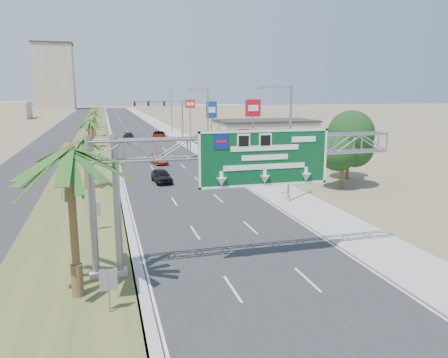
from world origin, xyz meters
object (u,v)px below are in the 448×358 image
car_mid_lane (159,159)px  car_far (129,137)px  store_building (265,132)px  car_left_lane (162,176)px  pole_sign_red_far (190,107)px  signal_mast (172,116)px  pole_sign_blue (212,112)px  sign_gantry (234,157)px  palm_near (68,151)px  car_right_lane (159,135)px  pole_sign_red_near (253,111)px

car_mid_lane → car_far: bearing=86.2°
store_building → car_left_lane: store_building is taller
car_far → pole_sign_red_far: pole_sign_red_far is taller
signal_mast → pole_sign_blue: 9.01m
car_far → pole_sign_blue: pole_sign_blue is taller
sign_gantry → palm_near: palm_near is taller
car_right_lane → pole_sign_blue: pole_sign_blue is taller
pole_sign_red_far → car_left_lane: bearing=-104.7°
store_building → pole_sign_blue: size_ratio=2.26×
pole_sign_red_near → store_building: bearing=64.4°
car_right_lane → car_far: 6.99m
car_far → pole_sign_red_near: pole_sign_red_near is taller
sign_gantry → pole_sign_red_far: pole_sign_red_far is taller
signal_mast → sign_gantry: bearing=-95.7°
sign_gantry → palm_near: bearing=-166.7°
signal_mast → pole_sign_blue: (6.22, -6.43, 1.08)m
car_far → pole_sign_blue: (14.30, -10.10, 5.19)m
car_left_lane → pole_sign_red_far: pole_sign_red_far is taller
store_building → car_right_lane: (-18.62, 12.72, -1.25)m
pole_sign_red_far → store_building: bearing=-51.3°
sign_gantry → signal_mast: bearing=84.3°
car_mid_lane → pole_sign_red_far: (11.16, 34.68, 5.64)m
car_far → pole_sign_red_near: size_ratio=0.59×
sign_gantry → car_left_lane: 24.06m
signal_mast → car_right_lane: 8.09m
pole_sign_blue → pole_sign_red_far: 14.97m
pole_sign_red_near → palm_near: bearing=-119.6°
pole_sign_red_far → sign_gantry: bearing=-99.2°
car_far → pole_sign_red_far: bearing=18.2°
sign_gantry → car_left_lane: size_ratio=3.94×
car_left_lane → signal_mast: bearing=74.4°
signal_mast → car_mid_lane: (-5.95, -26.18, -4.14)m
car_right_lane → car_left_lane: bearing=-90.1°
car_mid_lane → car_far: 29.93m
palm_near → car_mid_lane: (8.42, 37.79, -6.22)m
palm_near → sign_gantry: bearing=13.3°
pole_sign_blue → store_building: bearing=2.5°
car_far → store_building: bearing=-23.0°
sign_gantry → signal_mast: size_ratio=1.63×
car_mid_lane → signal_mast: bearing=69.3°
car_mid_lane → car_left_lane: bearing=-103.5°
sign_gantry → car_mid_lane: size_ratio=3.90×
store_building → pole_sign_red_far: bearing=128.7°
palm_near → car_right_lane: 72.09m
palm_near → car_far: size_ratio=1.63×
pole_sign_red_far → pole_sign_blue: bearing=-86.1°
pole_sign_red_near → pole_sign_red_far: (-2.39, 33.74, -0.41)m
car_right_lane → store_building: bearing=-27.6°
car_right_lane → pole_sign_red_near: bearing=-66.9°
car_mid_lane → pole_sign_red_near: 14.87m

